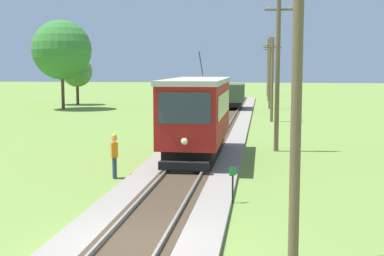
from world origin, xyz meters
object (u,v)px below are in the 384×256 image
at_px(freight_car, 232,95).
at_px(utility_pole_near_tram, 278,70).
at_px(tree_right_far, 62,50).
at_px(tree_right_near, 77,72).
at_px(trackside_signal_marker, 233,183).
at_px(utility_pole_distant, 269,71).
at_px(utility_pole_foreground, 297,72).
at_px(utility_pole_horizon, 268,67).
at_px(utility_pole_far, 270,72).
at_px(track_worker, 114,154).
at_px(red_tram, 197,114).
at_px(utility_pole_mid, 272,79).
at_px(tree_left_near, 62,66).

xyz_separation_m(freight_car, utility_pole_near_tram, (3.77, -25.13, 2.64)).
relative_size(utility_pole_near_tram, tree_right_far, 0.91).
xyz_separation_m(tree_right_near, tree_right_far, (0.74, -6.40, 2.28)).
xyz_separation_m(trackside_signal_marker, tree_right_near, (-19.97, 41.44, 3.08)).
xyz_separation_m(utility_pole_near_tram, trackside_signal_marker, (-1.65, -10.69, -3.53)).
relative_size(freight_car, trackside_signal_marker, 4.41).
distance_m(utility_pole_near_tram, utility_pole_distant, 40.42).
bearing_deg(utility_pole_foreground, utility_pole_horizon, 90.00).
height_order(freight_car, utility_pole_distant, utility_pole_distant).
distance_m(utility_pole_near_tram, tree_right_far, 32.13).
bearing_deg(utility_pole_foreground, utility_pole_far, 90.00).
height_order(utility_pole_foreground, utility_pole_far, utility_pole_foreground).
xyz_separation_m(utility_pole_foreground, utility_pole_horizon, (0.00, 67.93, 0.02)).
bearing_deg(utility_pole_far, track_worker, -100.38).
bearing_deg(red_tram, utility_pole_mid, 78.17).
distance_m(utility_pole_near_tram, track_worker, 10.43).
relative_size(freight_car, utility_pole_far, 0.71).
distance_m(utility_pole_horizon, trackside_signal_marker, 63.16).
relative_size(red_tram, utility_pole_far, 1.16).
bearing_deg(utility_pole_distant, tree_left_near, -156.98).
distance_m(utility_pole_distant, tree_right_near, 23.68).
bearing_deg(utility_pole_mid, utility_pole_horizon, 90.00).
distance_m(utility_pole_mid, track_worker, 23.56).
distance_m(utility_pole_near_tram, utility_pole_far, 27.82).
distance_m(utility_pole_far, tree_left_near, 23.45).
bearing_deg(utility_pole_horizon, utility_pole_mid, -90.00).
bearing_deg(tree_right_near, track_worker, -68.41).
distance_m(utility_pole_far, utility_pole_horizon, 24.54).
bearing_deg(track_worker, trackside_signal_marker, 123.15).
bearing_deg(utility_pole_near_tram, tree_right_near, 125.11).
relative_size(utility_pole_near_tram, trackside_signal_marker, 6.95).
distance_m(red_tram, trackside_signal_marker, 8.13).
distance_m(red_tram, utility_pole_foreground, 13.32).
xyz_separation_m(utility_pole_near_tram, utility_pole_far, (0.00, 27.82, -0.43)).
distance_m(utility_pole_foreground, tree_right_far, 45.10).
relative_size(track_worker, tree_left_near, 0.29).
bearing_deg(track_worker, utility_pole_far, -123.96).
relative_size(red_tram, utility_pole_distant, 1.16).
bearing_deg(utility_pole_mid, utility_pole_foreground, -90.00).
xyz_separation_m(utility_pole_distant, trackside_signal_marker, (-1.65, -51.10, -3.10)).
bearing_deg(freight_car, tree_right_far, -177.39).
bearing_deg(utility_pole_near_tram, freight_car, 98.53).
bearing_deg(tree_left_near, trackside_signal_marker, -62.30).
height_order(utility_pole_near_tram, tree_right_far, tree_right_far).
height_order(freight_car, trackside_signal_marker, freight_car).
xyz_separation_m(utility_pole_foreground, track_worker, (-6.47, 8.06, -3.29)).
distance_m(tree_right_near, tree_right_far, 6.83).
bearing_deg(red_tram, utility_pole_distant, 85.04).
relative_size(utility_pole_mid, utility_pole_far, 0.90).
height_order(freight_car, utility_pole_mid, utility_pole_mid).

